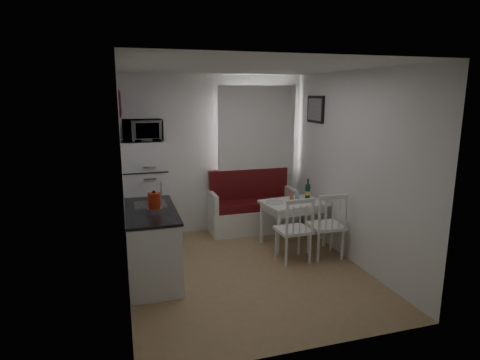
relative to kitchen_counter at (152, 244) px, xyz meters
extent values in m
cube|color=#A08055|center=(1.20, -0.16, -0.46)|extent=(3.00, 3.50, 0.02)
cube|color=white|center=(1.20, -0.16, 2.14)|extent=(3.00, 3.50, 0.02)
cube|color=white|center=(1.20, 1.59, 0.84)|extent=(3.00, 0.02, 2.60)
cube|color=white|center=(1.20, -1.91, 0.84)|extent=(3.00, 0.02, 2.60)
cube|color=white|center=(-0.30, -0.16, 0.84)|extent=(0.02, 3.50, 2.60)
cube|color=white|center=(2.70, -0.16, 0.84)|extent=(0.02, 3.50, 2.60)
cube|color=white|center=(1.90, 1.56, 1.17)|extent=(1.22, 0.06, 1.47)
cube|color=white|center=(1.90, 1.49, 1.22)|extent=(1.35, 0.02, 1.50)
cube|color=white|center=(0.00, -0.01, -0.03)|extent=(0.60, 1.30, 0.86)
cube|color=black|center=(0.00, -0.01, 0.43)|extent=(0.62, 1.32, 0.03)
cube|color=#99999E|center=(0.02, 0.24, 0.39)|extent=(0.40, 0.40, 0.10)
cylinder|color=silver|center=(0.18, 0.42, 0.57)|extent=(0.02, 0.02, 0.26)
cylinder|color=#192C98|center=(-0.27, 1.29, 1.69)|extent=(0.03, 0.40, 0.40)
cube|color=black|center=(2.67, 0.94, 1.59)|extent=(0.04, 0.52, 0.42)
cube|color=white|center=(1.77, 1.32, -0.26)|extent=(1.45, 0.56, 0.40)
cube|color=maroon|center=(1.77, 1.32, 0.01)|extent=(1.38, 0.51, 0.13)
cube|color=maroon|center=(1.77, 1.54, 0.32)|extent=(1.38, 0.11, 0.51)
cube|color=white|center=(2.17, 0.55, 0.21)|extent=(0.99, 0.75, 0.04)
cube|color=white|center=(2.17, 0.55, 0.14)|extent=(0.89, 0.65, 0.11)
cylinder|color=white|center=(2.17, 0.55, -0.13)|extent=(0.05, 0.05, 0.65)
cube|color=white|center=(1.92, -0.02, -0.01)|extent=(0.45, 0.43, 0.04)
cube|color=white|center=(1.92, -0.21, 0.24)|extent=(0.42, 0.06, 0.46)
cube|color=white|center=(2.42, -0.02, 0.01)|extent=(0.47, 0.45, 0.04)
cube|color=white|center=(2.42, -0.21, 0.26)|extent=(0.43, 0.06, 0.47)
cube|color=white|center=(0.02, 1.24, 0.35)|extent=(0.64, 0.64, 1.61)
imported|color=white|center=(0.02, 1.19, 1.31)|extent=(0.57, 0.38, 0.31)
cylinder|color=#AF280E|center=(0.05, -0.06, 0.57)|extent=(0.18, 0.18, 0.24)
cylinder|color=orange|center=(2.12, 0.50, 0.28)|extent=(0.06, 0.06, 0.10)
cylinder|color=#7AAAD0|center=(2.25, 0.60, 0.28)|extent=(0.07, 0.07, 0.11)
cylinder|color=white|center=(1.87, 0.57, 0.24)|extent=(0.27, 0.27, 0.02)
camera|label=1|loc=(-0.30, -4.85, 1.84)|focal=30.00mm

